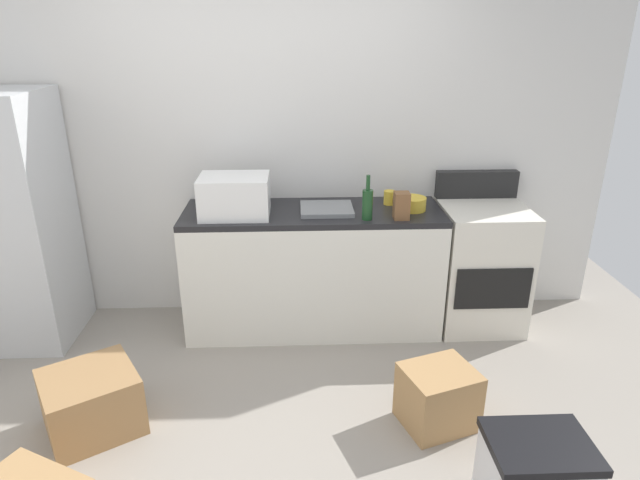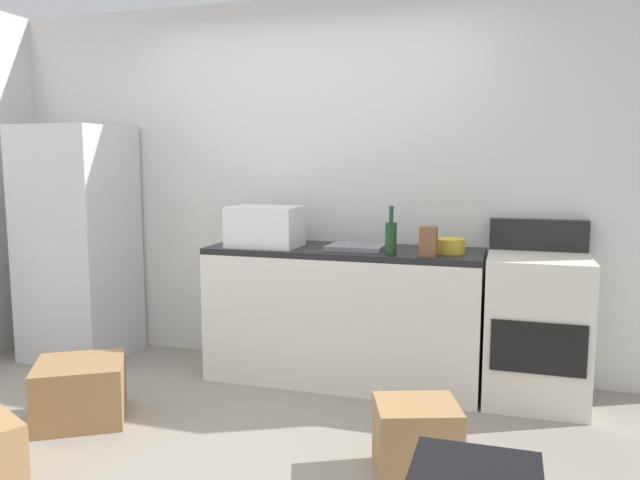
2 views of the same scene
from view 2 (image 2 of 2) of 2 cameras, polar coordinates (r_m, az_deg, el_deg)
ground_plane at (r=3.33m, az=-8.83°, el=-18.91°), size 6.00×6.00×0.00m
wall_back at (r=4.44m, az=-0.34°, el=5.14°), size 5.00×0.10×2.60m
kitchen_counter at (r=4.14m, az=2.19°, el=-6.92°), size 1.80×0.60×0.90m
refrigerator at (r=4.95m, az=-21.51°, el=-0.22°), size 0.68×0.66×1.73m
stove_oven at (r=4.01m, az=19.44°, el=-7.57°), size 0.60×0.61×1.10m
microwave at (r=4.13m, az=-5.12°, el=1.27°), size 0.46×0.34×0.27m
sink_basin at (r=4.01m, az=3.44°, el=-0.63°), size 0.36×0.32×0.03m
wine_bottle at (r=3.77m, az=6.61°, el=0.28°), size 0.07×0.07×0.30m
coffee_mug at (r=4.06m, az=10.17°, el=-0.14°), size 0.08×0.08×0.10m
knife_block at (r=3.74m, az=10.02°, el=-0.14°), size 0.10×0.10×0.18m
mixing_bowl at (r=3.91m, az=11.95°, el=-0.53°), size 0.19×0.19×0.09m
cardboard_box_medium at (r=3.84m, az=-21.36°, el=-12.95°), size 0.64×0.63×0.34m
cardboard_box_small at (r=3.07m, az=8.94°, el=-17.77°), size 0.47×0.43×0.35m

